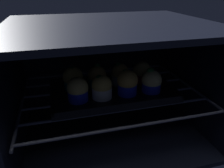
# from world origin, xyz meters

# --- Properties ---
(oven_cavity) EXTENTS (0.59, 0.47, 0.37)m
(oven_cavity) POSITION_xyz_m (0.00, 0.26, 0.17)
(oven_cavity) COLOR black
(oven_cavity) RESTS_ON ground
(oven_rack) EXTENTS (0.55, 0.42, 0.01)m
(oven_rack) POSITION_xyz_m (0.00, 0.22, 0.14)
(oven_rack) COLOR #444756
(oven_rack) RESTS_ON oven_cavity
(baking_tray) EXTENTS (0.37, 0.22, 0.02)m
(baking_tray) POSITION_xyz_m (0.00, 0.21, 0.15)
(baking_tray) COLOR black
(baking_tray) RESTS_ON oven_rack
(muffin_row0_col0) EXTENTS (0.06, 0.06, 0.07)m
(muffin_row0_col0) POSITION_xyz_m (-0.11, 0.17, 0.18)
(muffin_row0_col0) COLOR #1928B7
(muffin_row0_col0) RESTS_ON baking_tray
(muffin_row0_col1) EXTENTS (0.06, 0.06, 0.07)m
(muffin_row0_col1) POSITION_xyz_m (-0.04, 0.17, 0.18)
(muffin_row0_col1) COLOR silver
(muffin_row0_col1) RESTS_ON baking_tray
(muffin_row0_col2) EXTENTS (0.06, 0.06, 0.08)m
(muffin_row0_col2) POSITION_xyz_m (0.04, 0.17, 0.19)
(muffin_row0_col2) COLOR #1928B7
(muffin_row0_col2) RESTS_ON baking_tray
(muffin_row0_col3) EXTENTS (0.06, 0.06, 0.08)m
(muffin_row0_col3) POSITION_xyz_m (0.11, 0.17, 0.18)
(muffin_row0_col3) COLOR #1928B7
(muffin_row0_col3) RESTS_ON baking_tray
(muffin_row1_col0) EXTENTS (0.06, 0.06, 0.07)m
(muffin_row1_col0) POSITION_xyz_m (-0.11, 0.25, 0.19)
(muffin_row1_col0) COLOR #0C8C84
(muffin_row1_col0) RESTS_ON baking_tray
(muffin_row1_col1) EXTENTS (0.06, 0.06, 0.07)m
(muffin_row1_col1) POSITION_xyz_m (-0.04, 0.24, 0.18)
(muffin_row1_col1) COLOR #0C8C84
(muffin_row1_col1) RESTS_ON baking_tray
(muffin_row1_col2) EXTENTS (0.06, 0.06, 0.07)m
(muffin_row1_col2) POSITION_xyz_m (0.04, 0.24, 0.18)
(muffin_row1_col2) COLOR silver
(muffin_row1_col2) RESTS_ON baking_tray
(muffin_row1_col3) EXTENTS (0.06, 0.06, 0.07)m
(muffin_row1_col3) POSITION_xyz_m (0.11, 0.25, 0.18)
(muffin_row1_col3) COLOR red
(muffin_row1_col3) RESTS_ON baking_tray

